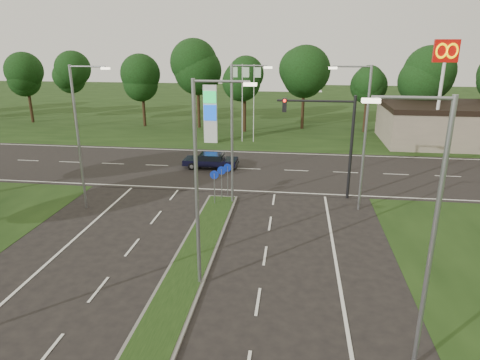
# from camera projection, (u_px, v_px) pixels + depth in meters

# --- Properties ---
(verge_far) EXTENTS (160.00, 50.00, 0.02)m
(verge_far) POSITION_uv_depth(u_px,v_px,m) (264.00, 111.00, 65.33)
(verge_far) COLOR black
(verge_far) RESTS_ON ground
(cross_road) EXTENTS (160.00, 12.00, 0.02)m
(cross_road) POSITION_uv_depth(u_px,v_px,m) (237.00, 168.00, 36.15)
(cross_road) COLOR black
(cross_road) RESTS_ON ground
(median_kerb) EXTENTS (2.00, 26.00, 0.12)m
(median_kerb) POSITION_uv_depth(u_px,v_px,m) (170.00, 308.00, 17.30)
(median_kerb) COLOR slate
(median_kerb) RESTS_ON ground
(commercial_building) EXTENTS (16.00, 9.00, 4.00)m
(commercial_building) POSITION_uv_depth(u_px,v_px,m) (463.00, 125.00, 44.12)
(commercial_building) COLOR gray
(commercial_building) RESTS_ON ground
(streetlight_median_near) EXTENTS (2.53, 0.22, 9.00)m
(streetlight_median_near) POSITION_uv_depth(u_px,v_px,m) (201.00, 176.00, 17.49)
(streetlight_median_near) COLOR gray
(streetlight_median_near) RESTS_ON ground
(streetlight_median_far) EXTENTS (2.53, 0.22, 9.00)m
(streetlight_median_far) POSITION_uv_depth(u_px,v_px,m) (235.00, 128.00, 26.90)
(streetlight_median_far) COLOR gray
(streetlight_median_far) RESTS_ON ground
(streetlight_left_far) EXTENTS (2.53, 0.22, 9.00)m
(streetlight_left_far) POSITION_uv_depth(u_px,v_px,m) (80.00, 131.00, 26.16)
(streetlight_left_far) COLOR gray
(streetlight_left_far) RESTS_ON ground
(streetlight_right_far) EXTENTS (2.53, 0.22, 9.00)m
(streetlight_right_far) POSITION_uv_depth(u_px,v_px,m) (362.00, 132.00, 25.94)
(streetlight_right_far) COLOR gray
(streetlight_right_far) RESTS_ON ground
(streetlight_right_near) EXTENTS (2.53, 0.22, 9.00)m
(streetlight_right_near) POSITION_uv_depth(u_px,v_px,m) (428.00, 227.00, 12.76)
(streetlight_right_near) COLOR gray
(streetlight_right_near) RESTS_ON ground
(traffic_signal) EXTENTS (5.10, 0.42, 7.00)m
(traffic_signal) POSITION_uv_depth(u_px,v_px,m) (332.00, 131.00, 28.15)
(traffic_signal) COLOR black
(traffic_signal) RESTS_ON ground
(median_signs) EXTENTS (1.16, 1.76, 2.38)m
(median_signs) POSITION_uv_depth(u_px,v_px,m) (221.00, 176.00, 28.46)
(median_signs) COLOR gray
(median_signs) RESTS_ON ground
(gas_pylon) EXTENTS (5.80, 1.26, 8.00)m
(gas_pylon) POSITION_uv_depth(u_px,v_px,m) (212.00, 112.00, 44.13)
(gas_pylon) COLOR silver
(gas_pylon) RESTS_ON ground
(mcdonalds_sign) EXTENTS (2.20, 0.47, 10.40)m
(mcdonalds_sign) POSITION_uv_depth(u_px,v_px,m) (444.00, 67.00, 38.94)
(mcdonalds_sign) COLOR silver
(mcdonalds_sign) RESTS_ON ground
(treeline_far) EXTENTS (6.00, 6.00, 9.90)m
(treeline_far) POSITION_uv_depth(u_px,v_px,m) (257.00, 72.00, 48.99)
(treeline_far) COLOR black
(treeline_far) RESTS_ON ground
(navy_sedan) EXTENTS (4.48, 1.92, 1.23)m
(navy_sedan) POSITION_uv_depth(u_px,v_px,m) (211.00, 160.00, 36.12)
(navy_sedan) COLOR black
(navy_sedan) RESTS_ON ground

